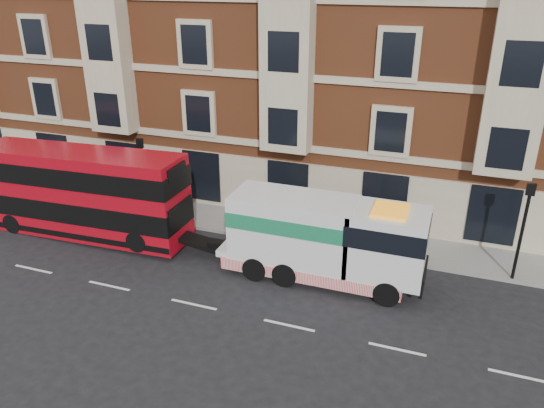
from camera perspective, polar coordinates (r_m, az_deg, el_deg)
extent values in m
plane|color=black|center=(21.72, -8.40, -10.65)|extent=(120.00, 120.00, 0.00)
cube|color=slate|center=(27.56, -1.17, -2.26)|extent=(90.00, 3.00, 0.15)
cube|color=brown|center=(31.87, 4.66, 18.02)|extent=(45.00, 12.00, 18.00)
cylinder|color=black|center=(28.26, -13.62, 2.32)|extent=(0.14, 0.14, 4.00)
cube|color=black|center=(27.58, -14.04, 6.38)|extent=(0.35, 0.15, 0.50)
cylinder|color=black|center=(24.17, 25.20, -3.18)|extent=(0.14, 0.14, 4.00)
cube|color=black|center=(23.37, 26.09, 1.42)|extent=(0.35, 0.15, 0.50)
cube|color=#A40916|center=(27.44, -19.78, 1.15)|extent=(10.79, 2.41, 4.24)
cube|color=black|center=(27.68, -19.60, -0.05)|extent=(10.83, 2.47, 1.01)
cube|color=black|center=(27.06, -20.10, 3.31)|extent=(10.83, 2.47, 0.96)
cylinder|color=black|center=(29.79, -26.09, -1.87)|extent=(1.00, 0.31, 1.00)
cylinder|color=black|center=(31.16, -23.36, -0.26)|extent=(1.00, 0.31, 1.00)
cylinder|color=black|center=(25.18, -14.32, -3.91)|extent=(1.00, 0.31, 1.00)
cylinder|color=black|center=(26.79, -11.79, -1.90)|extent=(1.00, 0.31, 1.00)
cube|color=silver|center=(22.84, 5.05, -5.88)|extent=(8.67, 2.22, 0.29)
cube|color=silver|center=(21.81, 12.28, -4.16)|extent=(3.08, 2.41, 2.79)
cube|color=silver|center=(22.50, 2.33, -2.53)|extent=(5.20, 2.41, 2.79)
cube|color=#186F48|center=(22.29, 2.35, -1.42)|extent=(5.25, 2.45, 0.67)
cube|color=red|center=(23.05, 4.55, -6.53)|extent=(7.71, 2.47, 0.53)
cylinder|color=black|center=(21.66, 12.23, -9.38)|extent=(1.06, 0.34, 1.06)
cylinder|color=black|center=(23.52, 13.03, -6.60)|extent=(1.06, 0.34, 1.06)
cylinder|color=black|center=(22.41, 1.40, -7.56)|extent=(1.06, 0.39, 1.06)
cylinder|color=black|center=(24.21, 3.05, -5.02)|extent=(1.06, 0.39, 1.06)
cylinder|color=black|center=(22.81, -1.84, -6.95)|extent=(1.06, 0.39, 1.06)
cylinder|color=black|center=(24.58, 0.04, -4.51)|extent=(1.06, 0.39, 1.06)
imported|color=#181831|center=(35.17, -23.77, 3.23)|extent=(0.75, 0.66, 1.73)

